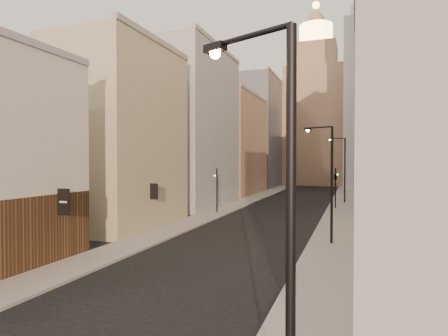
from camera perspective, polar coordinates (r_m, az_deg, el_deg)
sidewalk_left at (r=59.79m, az=5.04°, el=-4.43°), size 3.00×140.00×0.15m
sidewalk_right at (r=58.03m, az=17.63°, el=-4.65°), size 3.00×140.00×0.15m
left_bldg_beige at (r=35.05m, az=-15.72°, el=4.54°), size 8.00×12.00×16.00m
left_bldg_grey at (r=49.15m, az=-4.95°, el=5.94°), size 8.00×16.00×20.00m
left_bldg_tan at (r=65.88m, az=1.46°, el=3.43°), size 8.00×18.00×17.00m
left_bldg_wingrid at (r=85.31m, az=5.56°, el=5.26°), size 8.00×20.00×24.00m
right_bldg_beige at (r=33.21m, az=26.20°, el=8.11°), size 8.00×16.00×20.00m
right_bldg_wingrid at (r=53.34m, az=23.56°, el=8.71°), size 8.00×20.00×26.00m
highrise at (r=83.70m, az=26.34°, el=14.70°), size 21.00×23.00×51.20m
clock_tower at (r=95.86m, az=13.76°, el=8.17°), size 14.00×14.00×44.90m
white_tower at (r=81.73m, az=20.64°, el=10.04°), size 8.00×8.00×41.50m
streetlamp_near at (r=7.01m, az=8.61°, el=-8.10°), size 2.08×0.99×8.40m
streetlamp_mid at (r=27.10m, az=15.68°, el=-1.35°), size 2.10×0.87×8.31m
streetlamp_far at (r=53.69m, az=17.69°, el=0.29°), size 2.32×0.73×9.00m
traffic_light_left at (r=41.76m, az=-1.10°, el=-2.30°), size 0.55×0.43×5.00m
traffic_light_right at (r=47.23m, az=16.62°, el=-1.39°), size 0.72×0.72×5.00m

